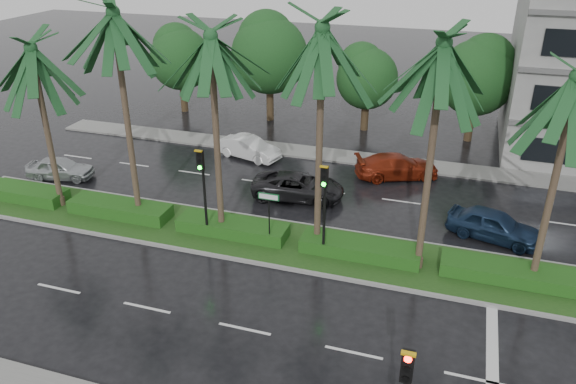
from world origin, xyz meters
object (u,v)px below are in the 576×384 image
(street_sign, at_px, (269,206))
(car_white, at_px, (249,148))
(signal_median_left, at_px, (203,181))
(car_darkgrey, at_px, (298,186))
(car_silver, at_px, (60,168))
(car_red, at_px, (397,166))
(car_blue, at_px, (494,225))

(street_sign, xyz_separation_m, car_white, (-4.78, 9.65, -1.46))
(signal_median_left, distance_m, car_darkgrey, 6.54)
(car_silver, distance_m, car_darkgrey, 13.67)
(car_darkgrey, bearing_deg, car_red, -53.81)
(signal_median_left, xyz_separation_m, car_white, (-1.78, 9.84, -2.33))
(car_blue, bearing_deg, signal_median_left, 123.65)
(car_silver, xyz_separation_m, car_darkgrey, (13.56, 1.77, 0.04))
(car_silver, height_order, car_blue, car_blue)
(street_sign, xyz_separation_m, car_darkgrey, (-0.28, 5.28, -1.45))
(car_red, bearing_deg, street_sign, 131.30)
(signal_median_left, xyz_separation_m, car_darkgrey, (2.72, 5.47, -2.33))
(car_silver, bearing_deg, car_red, -84.27)
(car_silver, relative_size, car_blue, 0.89)
(car_darkgrey, relative_size, car_red, 1.03)
(car_blue, bearing_deg, car_red, 58.27)
(street_sign, distance_m, car_silver, 14.36)
(street_sign, bearing_deg, signal_median_left, -176.53)
(street_sign, relative_size, car_darkgrey, 0.54)
(street_sign, height_order, car_silver, street_sign)
(signal_median_left, relative_size, car_white, 1.08)
(car_darkgrey, distance_m, car_blue, 9.86)
(signal_median_left, height_order, car_silver, signal_median_left)
(street_sign, relative_size, car_silver, 0.70)
(signal_median_left, distance_m, car_red, 12.38)
(car_silver, bearing_deg, car_blue, -101.49)
(car_red, bearing_deg, signal_median_left, 118.67)
(car_red, xyz_separation_m, car_blue, (5.19, -5.56, 0.03))
(car_blue, bearing_deg, street_sign, 127.97)
(street_sign, bearing_deg, car_darkgrey, 93.01)
(car_silver, height_order, car_red, car_red)
(street_sign, height_order, car_darkgrey, street_sign)
(car_darkgrey, bearing_deg, car_blue, -104.26)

